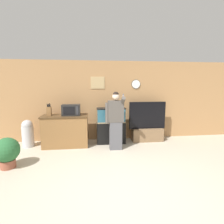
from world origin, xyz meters
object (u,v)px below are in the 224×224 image
object	(u,v)px
aquarium_on_stand	(111,126)
trash_bin	(28,133)
knife_block	(49,111)
person_standing	(115,120)
potted_plant	(7,151)
tv_on_stand	(147,130)
microwave	(71,110)
counter_island	(66,131)

from	to	relation	value
aquarium_on_stand	trash_bin	bearing A→B (deg)	-179.33
knife_block	person_standing	distance (m)	1.96
aquarium_on_stand	potted_plant	distance (m)	2.85
knife_block	aquarium_on_stand	bearing A→B (deg)	3.35
person_standing	trash_bin	size ratio (longest dim) A/B	2.03
trash_bin	potted_plant	bearing A→B (deg)	-88.97
knife_block	aquarium_on_stand	distance (m)	1.91
person_standing	trash_bin	world-z (taller)	person_standing
knife_block	tv_on_stand	bearing A→B (deg)	3.63
aquarium_on_stand	tv_on_stand	bearing A→B (deg)	4.06
knife_block	tv_on_stand	xyz separation A→B (m)	(3.04, 0.19, -0.70)
microwave	person_standing	xyz separation A→B (m)	(1.26, -0.43, -0.24)
microwave	trash_bin	distance (m)	1.48
person_standing	trash_bin	distance (m)	2.66
aquarium_on_stand	tv_on_stand	world-z (taller)	tv_on_stand
knife_block	microwave	bearing A→B (deg)	-2.04
microwave	aquarium_on_stand	size ratio (longest dim) A/B	0.46
tv_on_stand	potted_plant	xyz separation A→B (m)	(-3.68, -1.49, 0.01)
counter_island	potted_plant	bearing A→B (deg)	-130.21
aquarium_on_stand	tv_on_stand	xyz separation A→B (m)	(1.21, 0.09, -0.19)
microwave	tv_on_stand	world-z (taller)	tv_on_stand
aquarium_on_stand	knife_block	bearing A→B (deg)	-176.65
aquarium_on_stand	person_standing	world-z (taller)	person_standing
knife_block	potted_plant	bearing A→B (deg)	-116.30
aquarium_on_stand	person_standing	bearing A→B (deg)	-83.75
tv_on_stand	person_standing	bearing A→B (deg)	-150.49
microwave	knife_block	world-z (taller)	knife_block
trash_bin	person_standing	bearing A→B (deg)	-11.73
knife_block	tv_on_stand	size ratio (longest dim) A/B	0.28
counter_island	knife_block	distance (m)	0.75
microwave	trash_bin	bearing A→B (deg)	175.57
knife_block	potted_plant	size ratio (longest dim) A/B	0.52
potted_plant	trash_bin	world-z (taller)	trash_bin
counter_island	tv_on_stand	xyz separation A→B (m)	(2.59, 0.20, -0.10)
counter_island	aquarium_on_stand	xyz separation A→B (m)	(1.38, 0.11, 0.09)
aquarium_on_stand	counter_island	bearing A→B (deg)	-175.37
tv_on_stand	knife_block	bearing A→B (deg)	-176.37
counter_island	knife_block	xyz separation A→B (m)	(-0.45, 0.00, 0.60)
counter_island	knife_block	bearing A→B (deg)	179.40
microwave	person_standing	bearing A→B (deg)	-18.89
knife_block	person_standing	world-z (taller)	person_standing
knife_block	trash_bin	bearing A→B (deg)	173.31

